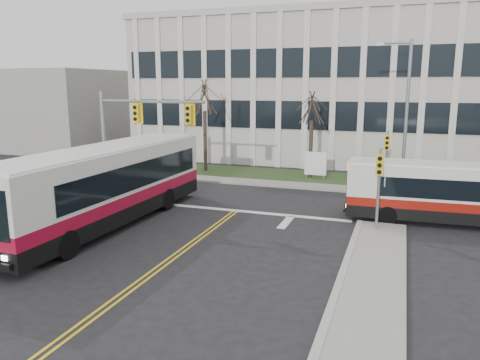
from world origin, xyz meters
name	(u,v)px	position (x,y,z in m)	size (l,w,h in m)	color
ground	(161,267)	(0.00, 0.00, 0.00)	(120.00, 120.00, 0.00)	black
sidewalk_cross	(348,189)	(5.00, 15.20, 0.07)	(44.00, 1.60, 0.14)	#9E9B93
building_lawn	(352,181)	(5.00, 18.00, 0.06)	(44.00, 5.00, 0.12)	#324D21
office_building	(370,91)	(5.00, 30.00, 6.00)	(40.00, 16.00, 12.00)	#B7B4A9
building_annex	(59,109)	(-26.00, 26.00, 4.00)	(12.00, 12.00, 8.00)	#9E9B93
mast_arm_signal	(130,129)	(-5.62, 7.16, 4.26)	(6.11, 0.38, 6.20)	slate
signal_pole_near	(379,178)	(7.20, 6.90, 2.50)	(0.34, 0.39, 3.80)	slate
signal_pole_far	(387,152)	(7.20, 15.40, 2.50)	(0.34, 0.39, 3.80)	slate
streetlight	(404,107)	(8.03, 16.20, 5.19)	(2.15, 0.25, 9.20)	slate
directory_sign	(316,164)	(2.50, 17.50, 1.17)	(1.50, 0.12, 2.00)	slate
tree_left	(204,99)	(-6.00, 18.00, 5.51)	(1.80, 1.80, 7.70)	#42352B
tree_mid	(312,109)	(2.00, 18.20, 4.88)	(1.80, 1.80, 6.82)	#42352B
bus_main	(105,187)	(-5.00, 3.86, 1.81)	(2.95, 13.61, 3.63)	silver
bus_cross	(463,195)	(10.94, 9.50, 1.42)	(2.30, 10.62, 2.83)	silver
newspaper_box_blue	(6,238)	(-6.80, -0.43, 0.47)	(0.50, 0.45, 0.95)	navy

